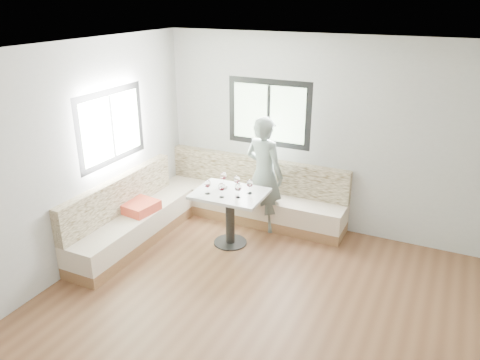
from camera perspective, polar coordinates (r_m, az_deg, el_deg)
name	(u,v)px	position (r m, az deg, el deg)	size (l,w,h in m)	color
room	(252,198)	(4.60, 1.53, -2.24)	(5.01, 5.01, 2.81)	brown
banquette	(201,208)	(6.94, -4.75, -3.45)	(2.90, 2.80, 0.95)	#986840
table	(230,205)	(6.41, -1.23, -3.11)	(0.97, 0.77, 0.78)	black
person	(264,174)	(6.75, 2.97, 0.71)	(0.63, 0.41, 1.72)	slate
olive_ramekin	(224,187)	(6.46, -2.01, -0.81)	(0.10, 0.10, 0.04)	white
wine_glass_a	(207,184)	(6.24, -4.00, -0.50)	(0.09, 0.09, 0.20)	white
wine_glass_b	(222,187)	(6.12, -2.25, -0.90)	(0.09, 0.09, 0.20)	white
wine_glass_c	(238,188)	(6.11, -0.22, -0.92)	(0.09, 0.09, 0.20)	white
wine_glass_d	(237,180)	(6.36, -0.39, 0.02)	(0.09, 0.09, 0.20)	white
wine_glass_e	(250,184)	(6.24, 1.20, -0.46)	(0.09, 0.09, 0.20)	white
wine_glass_f	(224,176)	(6.49, -2.02, 0.44)	(0.09, 0.09, 0.20)	white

